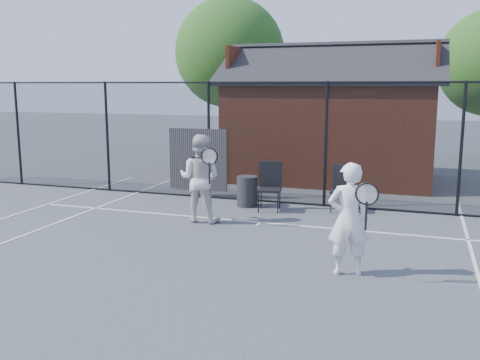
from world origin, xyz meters
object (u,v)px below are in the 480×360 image
(clubhouse, at_px, (332,127))
(chair_left, at_px, (269,187))
(player_back, at_px, (200,178))
(chair_right, at_px, (342,189))
(waste_bin, at_px, (247,191))
(player_front, at_px, (349,219))

(clubhouse, distance_m, chair_left, 5.05)
(player_back, xyz_separation_m, chair_right, (2.76, 1.87, -0.42))
(waste_bin, bearing_deg, player_front, -53.65)
(clubhouse, xyz_separation_m, player_back, (-1.78, -6.29, -0.66))
(clubhouse, relative_size, player_front, 3.69)
(player_back, bearing_deg, chair_right, 34.11)
(player_front, xyz_separation_m, waste_bin, (-2.94, 4.00, -0.52))
(clubhouse, bearing_deg, player_back, -105.82)
(player_front, height_order, waste_bin, player_front)
(chair_left, height_order, waste_bin, chair_left)
(player_front, height_order, player_back, player_back)
(chair_left, bearing_deg, waste_bin, 144.72)
(clubhouse, relative_size, waste_bin, 8.85)
(player_back, height_order, chair_left, player_back)
(clubhouse, height_order, player_front, clubhouse)
(clubhouse, bearing_deg, chair_right, -77.48)
(clubhouse, relative_size, player_back, 3.45)
(chair_right, xyz_separation_m, waste_bin, (-2.25, -0.16, -0.16))
(player_front, bearing_deg, player_back, 146.49)
(chair_left, height_order, chair_right, chair_left)
(chair_left, xyz_separation_m, chair_right, (1.61, 0.48, -0.04))
(chair_left, xyz_separation_m, waste_bin, (-0.65, 0.32, -0.19))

